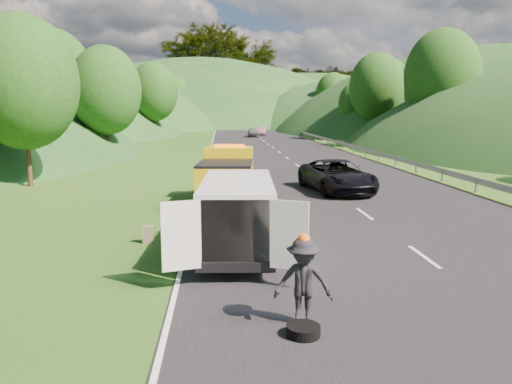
{
  "coord_description": "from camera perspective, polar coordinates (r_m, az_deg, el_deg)",
  "views": [
    {
      "loc": [
        -2.81,
        -15.5,
        4.2
      ],
      "look_at": [
        -1.57,
        2.02,
        1.3
      ],
      "focal_mm": 35.0,
      "sensor_mm": 36.0,
      "label": 1
    }
  ],
  "objects": [
    {
      "name": "passing_suv",
      "position": [
        26.21,
        9.18,
        0.04
      ],
      "size": [
        3.48,
        6.16,
        1.62
      ],
      "primitive_type": "imported",
      "rotation": [
        0.0,
        0.0,
        0.14
      ],
      "color": "black",
      "rests_on": "ground"
    },
    {
      "name": "woman",
      "position": [
        16.03,
        -4.94,
        -5.85
      ],
      "size": [
        0.53,
        0.63,
        1.51
      ],
      "primitive_type": "imported",
      "rotation": [
        0.0,
        0.0,
        1.83
      ],
      "color": "white",
      "rests_on": "ground"
    },
    {
      "name": "ground",
      "position": [
        16.3,
        6.05,
        -5.61
      ],
      "size": [
        320.0,
        320.0,
        0.0
      ],
      "primitive_type": "plane",
      "color": "#38661E",
      "rests_on": "ground"
    },
    {
      "name": "dist_car_a",
      "position": [
        78.43,
        -0.3,
        6.31
      ],
      "size": [
        1.7,
        4.23,
        1.44
      ],
      "primitive_type": "imported",
      "color": "#525357",
      "rests_on": "ground"
    },
    {
      "name": "tree_line_left",
      "position": [
        77.33,
        -16.2,
        5.9
      ],
      "size": [
        14.0,
        140.0,
        14.0
      ],
      "primitive_type": null,
      "color": "#295D1B",
      "rests_on": "ground"
    },
    {
      "name": "suitcase",
      "position": [
        16.32,
        -12.23,
        -4.74
      ],
      "size": [
        0.36,
        0.22,
        0.56
      ],
      "primitive_type": "cube",
      "rotation": [
        0.0,
        0.0,
        0.09
      ],
      "color": "#68674E",
      "rests_on": "ground"
    },
    {
      "name": "dist_car_c",
      "position": [
        113.3,
        -1.05,
        7.25
      ],
      "size": [
        1.85,
        4.56,
        1.32
      ],
      "primitive_type": "imported",
      "color": "#A76B53",
      "rests_on": "ground"
    },
    {
      "name": "tow_truck",
      "position": [
        22.66,
        -3.25,
        1.93
      ],
      "size": [
        2.75,
        6.21,
        2.6
      ],
      "rotation": [
        0.0,
        0.0,
        -0.09
      ],
      "color": "black",
      "rests_on": "ground"
    },
    {
      "name": "road_surface",
      "position": [
        55.96,
        1.94,
        5.08
      ],
      "size": [
        14.0,
        200.0,
        0.02
      ],
      "primitive_type": "cube",
      "color": "black",
      "rests_on": "ground"
    },
    {
      "name": "spare_tire",
      "position": [
        9.77,
        5.41,
        -16.13
      ],
      "size": [
        0.64,
        0.64,
        0.2
      ],
      "primitive_type": "cylinder",
      "color": "black",
      "rests_on": "ground"
    },
    {
      "name": "white_van",
      "position": [
        14.66,
        -2.12,
        -2.25
      ],
      "size": [
        3.4,
        6.33,
        2.21
      ],
      "rotation": [
        0.0,
        0.0,
        -0.05
      ],
      "color": "black",
      "rests_on": "ground"
    },
    {
      "name": "hills_backdrop",
      "position": [
        150.54,
        -0.49,
        7.78
      ],
      "size": [
        201.0,
        288.6,
        44.0
      ],
      "primitive_type": null,
      "color": "#2D5B23",
      "rests_on": "ground"
    },
    {
      "name": "worker",
      "position": [
        10.14,
        5.35,
        -15.12
      ],
      "size": [
        1.25,
        0.85,
        1.78
      ],
      "primitive_type": "imported",
      "rotation": [
        0.0,
        0.0,
        -0.18
      ],
      "color": "black",
      "rests_on": "ground"
    },
    {
      "name": "guardrail",
      "position": [
        69.38,
        6.9,
        5.84
      ],
      "size": [
        0.06,
        140.0,
        1.52
      ],
      "primitive_type": "cube",
      "color": "gray",
      "rests_on": "ground"
    },
    {
      "name": "dist_car_b",
      "position": [
        84.11,
        0.54,
        6.52
      ],
      "size": [
        1.48,
        4.24,
        1.4
      ],
      "primitive_type": "imported",
      "color": "#6E4958",
      "rests_on": "ground"
    },
    {
      "name": "tree_line_right",
      "position": [
        79.9,
        14.91,
        6.05
      ],
      "size": [
        14.0,
        140.0,
        14.0
      ],
      "primitive_type": null,
      "color": "#295D1B",
      "rests_on": "ground"
    },
    {
      "name": "child",
      "position": [
        14.81,
        0.7,
        -7.09
      ],
      "size": [
        0.64,
        0.64,
        1.05
      ],
      "primitive_type": "imported",
      "rotation": [
        0.0,
        0.0,
        -0.78
      ],
      "color": "tan",
      "rests_on": "ground"
    }
  ]
}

